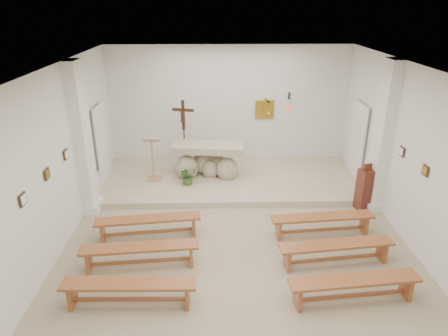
{
  "coord_description": "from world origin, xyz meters",
  "views": [
    {
      "loc": [
        -0.42,
        -6.49,
        4.63
      ],
      "look_at": [
        -0.23,
        1.6,
        1.22
      ],
      "focal_mm": 32.0,
      "sensor_mm": 36.0,
      "label": 1
    }
  ],
  "objects_px": {
    "altar": "(208,162)",
    "bench_right_front": "(322,221)",
    "bench_left_front": "(148,223)",
    "donation_pedestal": "(364,189)",
    "bench_right_third": "(354,285)",
    "bench_right_second": "(336,249)",
    "bench_left_third": "(129,288)",
    "lectern": "(153,158)",
    "crucifix_stand": "(184,130)",
    "bench_left_second": "(140,251)"
  },
  "relations": [
    {
      "from": "bench_left_front",
      "to": "bench_right_front",
      "type": "height_order",
      "value": "same"
    },
    {
      "from": "crucifix_stand",
      "to": "bench_right_second",
      "type": "bearing_deg",
      "value": -40.4
    },
    {
      "from": "altar",
      "to": "bench_right_front",
      "type": "distance_m",
      "value": 3.77
    },
    {
      "from": "bench_right_third",
      "to": "lectern",
      "type": "bearing_deg",
      "value": 124.12
    },
    {
      "from": "altar",
      "to": "bench_right_second",
      "type": "height_order",
      "value": "altar"
    },
    {
      "from": "bench_right_second",
      "to": "bench_right_front",
      "type": "bearing_deg",
      "value": 82.97
    },
    {
      "from": "bench_left_third",
      "to": "bench_right_third",
      "type": "relative_size",
      "value": 0.99
    },
    {
      "from": "bench_left_front",
      "to": "bench_right_second",
      "type": "height_order",
      "value": "same"
    },
    {
      "from": "crucifix_stand",
      "to": "bench_right_front",
      "type": "xyz_separation_m",
      "value": [
        3.1,
        -3.32,
        -0.96
      ]
    },
    {
      "from": "bench_left_front",
      "to": "bench_left_third",
      "type": "xyz_separation_m",
      "value": [
        0.0,
        -2.05,
        0.0
      ]
    },
    {
      "from": "lectern",
      "to": "bench_left_third",
      "type": "xyz_separation_m",
      "value": [
        0.25,
        -4.67,
        -0.41
      ]
    },
    {
      "from": "lectern",
      "to": "donation_pedestal",
      "type": "distance_m",
      "value": 5.39
    },
    {
      "from": "bench_left_front",
      "to": "bench_left_second",
      "type": "height_order",
      "value": "same"
    },
    {
      "from": "lectern",
      "to": "crucifix_stand",
      "type": "height_order",
      "value": "crucifix_stand"
    },
    {
      "from": "lectern",
      "to": "bench_right_front",
      "type": "height_order",
      "value": "lectern"
    },
    {
      "from": "crucifix_stand",
      "to": "altar",
      "type": "bearing_deg",
      "value": -20.95
    },
    {
      "from": "altar",
      "to": "bench_left_third",
      "type": "xyz_separation_m",
      "value": [
        -1.2,
        -4.91,
        -0.19
      ]
    },
    {
      "from": "altar",
      "to": "bench_left_second",
      "type": "bearing_deg",
      "value": -100.42
    },
    {
      "from": "bench_right_front",
      "to": "altar",
      "type": "bearing_deg",
      "value": 125.42
    },
    {
      "from": "bench_left_front",
      "to": "bench_right_third",
      "type": "distance_m",
      "value": 4.19
    },
    {
      "from": "bench_left_front",
      "to": "donation_pedestal",
      "type": "bearing_deg",
      "value": 6.24
    },
    {
      "from": "donation_pedestal",
      "to": "lectern",
      "type": "bearing_deg",
      "value": 148.23
    },
    {
      "from": "altar",
      "to": "bench_right_third",
      "type": "relative_size",
      "value": 0.91
    },
    {
      "from": "donation_pedestal",
      "to": "bench_right_second",
      "type": "relative_size",
      "value": 0.53
    },
    {
      "from": "bench_right_third",
      "to": "altar",
      "type": "bearing_deg",
      "value": 110.73
    },
    {
      "from": "donation_pedestal",
      "to": "bench_left_third",
      "type": "bearing_deg",
      "value": -162.89
    },
    {
      "from": "lectern",
      "to": "bench_left_second",
      "type": "bearing_deg",
      "value": -87.61
    },
    {
      "from": "bench_left_front",
      "to": "bench_right_third",
      "type": "height_order",
      "value": "same"
    },
    {
      "from": "altar",
      "to": "bench_right_front",
      "type": "relative_size",
      "value": 0.91
    },
    {
      "from": "donation_pedestal",
      "to": "bench_left_front",
      "type": "distance_m",
      "value": 5.06
    },
    {
      "from": "lectern",
      "to": "donation_pedestal",
      "type": "relative_size",
      "value": 1.06
    },
    {
      "from": "lectern",
      "to": "bench_right_third",
      "type": "distance_m",
      "value": 6.1
    },
    {
      "from": "altar",
      "to": "lectern",
      "type": "distance_m",
      "value": 1.49
    },
    {
      "from": "lectern",
      "to": "bench_right_third",
      "type": "relative_size",
      "value": 0.56
    },
    {
      "from": "bench_right_second",
      "to": "crucifix_stand",
      "type": "bearing_deg",
      "value": 118.51
    },
    {
      "from": "donation_pedestal",
      "to": "bench_right_second",
      "type": "height_order",
      "value": "donation_pedestal"
    },
    {
      "from": "lectern",
      "to": "bench_left_third",
      "type": "distance_m",
      "value": 4.69
    },
    {
      "from": "lectern",
      "to": "bench_left_front",
      "type": "distance_m",
      "value": 2.67
    },
    {
      "from": "bench_left_second",
      "to": "bench_left_third",
      "type": "xyz_separation_m",
      "value": [
        0.0,
        -1.02,
        0.0
      ]
    },
    {
      "from": "donation_pedestal",
      "to": "bench_right_front",
      "type": "distance_m",
      "value": 1.71
    },
    {
      "from": "crucifix_stand",
      "to": "donation_pedestal",
      "type": "xyz_separation_m",
      "value": [
        4.38,
        -2.19,
        -0.8
      ]
    },
    {
      "from": "lectern",
      "to": "bench_right_front",
      "type": "distance_m",
      "value": 4.72
    },
    {
      "from": "bench_left_third",
      "to": "bench_right_third",
      "type": "height_order",
      "value": "same"
    },
    {
      "from": "altar",
      "to": "lectern",
      "type": "height_order",
      "value": "lectern"
    },
    {
      "from": "bench_right_second",
      "to": "bench_left_third",
      "type": "bearing_deg",
      "value": -171.38
    },
    {
      "from": "altar",
      "to": "donation_pedestal",
      "type": "distance_m",
      "value": 4.11
    },
    {
      "from": "lectern",
      "to": "donation_pedestal",
      "type": "bearing_deg",
      "value": -17.55
    },
    {
      "from": "lectern",
      "to": "bench_left_third",
      "type": "bearing_deg",
      "value": -88.47
    },
    {
      "from": "lectern",
      "to": "bench_right_second",
      "type": "xyz_separation_m",
      "value": [
        3.91,
        -3.64,
        -0.41
      ]
    },
    {
      "from": "crucifix_stand",
      "to": "bench_right_second",
      "type": "relative_size",
      "value": 0.91
    }
  ]
}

